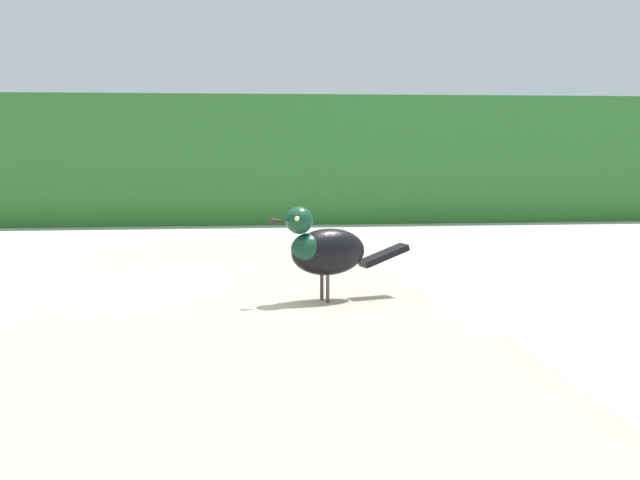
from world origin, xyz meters
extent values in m
cube|color=#2D6B28|center=(0.00, 9.07, 0.81)|extent=(28.00, 1.86, 1.62)
cube|color=gray|center=(0.30, -0.25, 0.70)|extent=(0.77, 1.81, 0.07)
cylinder|color=#635B4C|center=(0.02, 0.45, 0.33)|extent=(0.09, 0.09, 0.67)
cylinder|color=#635B4C|center=(0.56, 0.45, 0.33)|extent=(0.09, 0.09, 0.67)
cube|color=gray|center=(1.00, -0.24, 0.41)|extent=(0.29, 1.71, 0.05)
cylinder|color=#635B4C|center=(0.99, 0.40, 0.20)|extent=(0.07, 0.07, 0.39)
ellipsoid|color=black|center=(0.47, -0.29, 0.84)|extent=(0.16, 0.11, 0.09)
ellipsoid|color=#0F3823|center=(0.44, -0.30, 0.84)|extent=(0.08, 0.08, 0.06)
sphere|color=#0F3823|center=(0.42, -0.31, 0.90)|extent=(0.05, 0.05, 0.05)
sphere|color=#EAE08C|center=(0.41, -0.33, 0.90)|extent=(0.01, 0.01, 0.01)
sphere|color=#EAE08C|center=(0.40, -0.29, 0.90)|extent=(0.01, 0.01, 0.01)
cone|color=black|center=(0.38, -0.32, 0.90)|extent=(0.03, 0.02, 0.02)
cube|color=black|center=(0.59, -0.25, 0.82)|extent=(0.11, 0.06, 0.04)
cylinder|color=#47423D|center=(0.47, -0.31, 0.77)|extent=(0.01, 0.01, 0.05)
cylinder|color=#47423D|center=(0.46, -0.28, 0.77)|extent=(0.01, 0.01, 0.05)
camera|label=1|loc=(0.30, -1.79, 1.05)|focal=44.76mm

